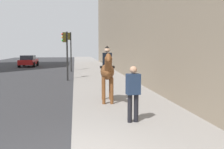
{
  "coord_description": "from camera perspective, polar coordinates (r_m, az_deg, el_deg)",
  "views": [
    {
      "loc": [
        -4.99,
        -0.12,
        2.35
      ],
      "look_at": [
        4.0,
        -1.43,
        1.4
      ],
      "focal_mm": 40.7,
      "sensor_mm": 36.0,
      "label": 1
    }
  ],
  "objects": [
    {
      "name": "car_near_lane",
      "position": [
        33.48,
        -18.25,
        2.93
      ],
      "size": [
        3.88,
        2.1,
        1.44
      ],
      "rotation": [
        0.0,
        0.0,
        -0.04
      ],
      "color": "maroon",
      "rests_on": "ground"
    },
    {
      "name": "mounted_horse_near",
      "position": [
        10.39,
        -1.05,
        0.85
      ],
      "size": [
        2.15,
        0.67,
        2.33
      ],
      "rotation": [
        0.0,
        0.0,
        3.06
      ],
      "color": "brown",
      "rests_on": "sidewalk_slab"
    },
    {
      "name": "traffic_light_far_curb",
      "position": [
        25.56,
        -9.43,
        6.49
      ],
      "size": [
        0.2,
        0.44,
        3.9
      ],
      "color": "black",
      "rests_on": "ground"
    },
    {
      "name": "pedestrian_greeting",
      "position": [
        7.61,
        4.77,
        -3.54
      ],
      "size": [
        0.3,
        0.43,
        1.7
      ],
      "rotation": [
        0.0,
        0.0,
        0.11
      ],
      "color": "black",
      "rests_on": "sidewalk_slab"
    },
    {
      "name": "traffic_light_near_curb",
      "position": [
        18.44,
        -10.35,
        5.93
      ],
      "size": [
        0.2,
        0.44,
        3.5
      ],
      "color": "black",
      "rests_on": "ground"
    }
  ]
}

